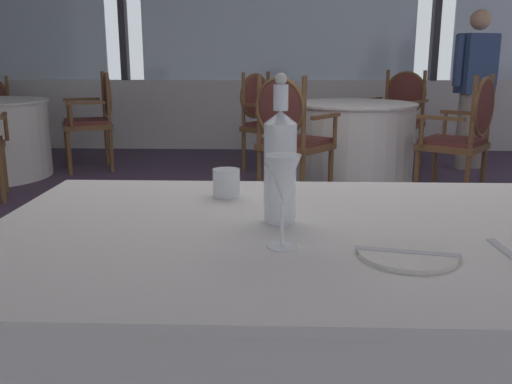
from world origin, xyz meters
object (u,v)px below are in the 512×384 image
Objects in this scene: dining_chair_0_3 at (265,114)px; dining_chair_0_0 at (289,131)px; diner_person_1 at (475,81)px; water_tumbler at (226,183)px; dining_chair_0_1 at (466,129)px; side_plate at (407,254)px; dining_chair_2_3 at (95,113)px; wine_glass at (283,181)px; dining_chair_0_2 at (400,111)px; water_bottle at (280,163)px.

dining_chair_0_0 is at bearing -44.96° from dining_chair_0_3.
dining_chair_0_3 is at bearing -107.47° from diner_person_1.
dining_chair_0_1 is at bearing 59.92° from water_tumbler.
dining_chair_0_0 reaches higher than side_plate.
dining_chair_0_1 reaches higher than water_tumbler.
dining_chair_2_3 reaches higher than water_tumbler.
dining_chair_0_2 reaches higher than wine_glass.
water_tumbler is (-0.16, 0.43, -0.10)m from wine_glass.
water_bottle is 1.80× the size of wine_glass.
dining_chair_0_1 is (1.48, 3.06, -0.30)m from water_bottle.
dining_chair_0_1 is 1.01× the size of dining_chair_2_3.
dining_chair_0_3 reaches higher than water_tumbler.
wine_glass is at bearing -52.11° from dining_chair_0_3.
dining_chair_2_3 is at bearing 115.00° from side_plate.
dining_chair_0_2 is at bearing 160.81° from dining_chair_2_3.
dining_chair_0_2 is (1.42, 4.20, -0.19)m from water_tumbler.
water_tumbler is 0.08× the size of dining_chair_0_3.
dining_chair_0_1 is 3.50m from dining_chair_2_3.
side_plate is at bearing -42.77° from water_bottle.
wine_glass is 3.58m from dining_chair_0_1.
water_bottle is at bearing 90.01° from dining_chair_2_3.
dining_chair_0_0 is 1.02× the size of dining_chair_0_3.
dining_chair_0_1 is (1.39, 0.21, -0.01)m from dining_chair_0_0.
water_bottle is 0.31m from water_tumbler.
water_tumbler reaches higher than side_plate.
side_plate is 0.29m from wine_glass.
water_bottle reaches higher than side_plate.
wine_glass is 4.81m from dining_chair_0_2.
dining_chair_0_2 is (-0.21, 1.39, 0.01)m from dining_chair_0_1.
water_tumbler is 0.08× the size of dining_chair_0_1.
dining_chair_0_3 is (-0.12, 4.42, -0.31)m from wine_glass.
water_bottle is at bearing -52.10° from dining_chair_0_3.
water_bottle is 3.42m from dining_chair_0_1.
side_plate is at bearing -48.92° from dining_chair_0_3.
wine_glass is at bearing 89.18° from dining_chair_2_3.
dining_chair_2_3 is (-1.67, 3.98, -0.19)m from water_tumbler.
dining_chair_0_0 is at bearing 88.12° from water_bottle.
side_plate is at bearing 105.92° from dining_chair_0_1.
dining_chair_2_3 is (-1.92, 1.37, -0.01)m from dining_chair_0_0.
water_tumbler is at bearing -54.17° from dining_chair_0_3.
dining_chair_0_2 is (1.27, 4.45, -0.29)m from water_bottle.
wine_glass is 3.05m from dining_chair_0_0.
dining_chair_0_3 is at bearing 89.54° from water_tumbler.
diner_person_1 is (3.81, 0.17, 0.32)m from dining_chair_2_3.
dining_chair_0_3 and dining_chair_2_3 have the same top height.
dining_chair_0_1 is at bearing 64.21° from water_bottle.
dining_chair_0_3 is at bearing 91.60° from wine_glass.
dining_chair_0_0 reaches higher than water_tumbler.
dining_chair_0_0 is 1.40m from dining_chair_0_3.
side_plate is at bearing -42.29° from diner_person_1.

